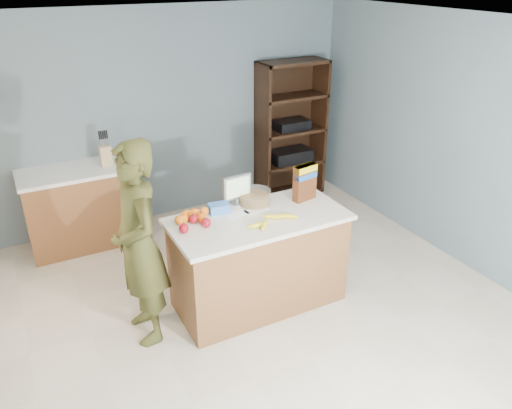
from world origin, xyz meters
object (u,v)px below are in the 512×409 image
counter_peninsula (259,264)px  person (139,245)px  cereal_box (305,180)px  shelving_unit (289,132)px  tv (237,188)px

counter_peninsula → person: person is taller
counter_peninsula → cereal_box: cereal_box is taller
person → shelving_unit: bearing=125.1°
counter_peninsula → person: (-1.05, 0.07, 0.45)m
counter_peninsula → tv: size_ratio=5.53×
tv → cereal_box: (0.60, -0.20, 0.04)m
counter_peninsula → tv: (-0.05, 0.32, 0.64)m
counter_peninsula → cereal_box: size_ratio=4.57×
counter_peninsula → shelving_unit: bearing=52.9°
person → cereal_box: (1.59, 0.05, 0.23)m
counter_peninsula → shelving_unit: size_ratio=0.87×
tv → shelving_unit: bearing=47.2°
shelving_unit → tv: 2.37m
shelving_unit → tv: (-1.60, -1.73, 0.19)m
person → cereal_box: 1.61m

